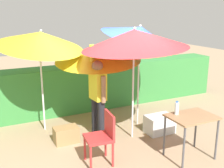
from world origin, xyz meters
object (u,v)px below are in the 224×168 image
Objects in this scene: chair_plastic at (102,135)px; cooler_box at (159,124)px; bottle_water at (177,108)px; person_vendor at (98,94)px; crate_cardboard at (66,135)px; folding_table at (191,121)px; umbrella_yellow at (40,39)px; umbrella_rainbow at (98,53)px; umbrella_navy at (140,34)px; umbrella_orange at (134,39)px.

chair_plastic reaches higher than cooler_box.
person_vendor is at bearing 126.67° from bottle_water.
crate_cardboard is at bearing 109.15° from chair_plastic.
crate_cardboard is at bearing 140.13° from folding_table.
umbrella_rainbow is at bearing -11.84° from umbrella_yellow.
umbrella_navy is (0.83, -0.36, 0.41)m from umbrella_rainbow.
cooler_box is 2.44× the size of bottle_water.
folding_table is (0.86, -2.08, -0.96)m from umbrella_rainbow.
chair_plastic is at bearing -70.85° from crate_cardboard.
umbrella_navy is at bearing 90.92° from folding_table.
bottle_water is (1.61, -1.33, 0.73)m from crate_cardboard.
umbrella_rainbow is at bearing 156.71° from umbrella_navy.
umbrella_yellow is at bearing 130.32° from bottle_water.
person_vendor is 3.21× the size of cooler_box.
umbrella_orange is 1.28m from person_vendor.
crate_cardboard is (0.21, -0.82, -1.80)m from umbrella_yellow.
umbrella_navy is 2.20m from folding_table.
cooler_box is at bearing 83.44° from folding_table.
chair_plastic is 1.71m from cooler_box.
chair_plastic is at bearing -146.53° from umbrella_orange.
umbrella_orange is 1.20× the size of person_vendor.
umbrella_rainbow is 4.14× the size of crate_cardboard.
umbrella_rainbow reaches higher than folding_table.
bottle_water is at bearing -109.24° from cooler_box.
bottle_water is at bearing -49.68° from umbrella_yellow.
bottle_water is (0.94, -1.27, -0.04)m from person_vendor.
umbrella_yellow is 1.61m from person_vendor.
umbrella_navy is 5.36× the size of crate_cardboard.
folding_table is (1.80, -1.50, 0.52)m from crate_cardboard.
umbrella_rainbow is 1.07m from umbrella_orange.
folding_table is (1.13, -1.44, -0.25)m from person_vendor.
umbrella_yellow is 1.24× the size of person_vendor.
person_vendor reaches higher than folding_table.
bottle_water is (0.66, -1.90, -0.74)m from umbrella_rainbow.
umbrella_navy reaches higher than person_vendor.
bottle_water reaches higher than folding_table.
umbrella_navy reaches higher than chair_plastic.
umbrella_orange reaches higher than bottle_water.
umbrella_yellow is 3.01m from bottle_water.
umbrella_yellow reaches higher than folding_table.
umbrella_rainbow is 2.02m from chair_plastic.
umbrella_navy reaches higher than bottle_water.
umbrella_navy is 2.84× the size of chair_plastic.
crate_cardboard is (-1.77, -0.22, -1.89)m from umbrella_navy.
umbrella_navy is (1.98, -0.60, 0.09)m from umbrella_yellow.
cooler_box is 1.19m from bottle_water.
crate_cardboard is at bearing 140.45° from bottle_water.
umbrella_yellow is at bearing 107.15° from chair_plastic.
chair_plastic is at bearing 160.63° from folding_table.
crate_cardboard is 2.40m from folding_table.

